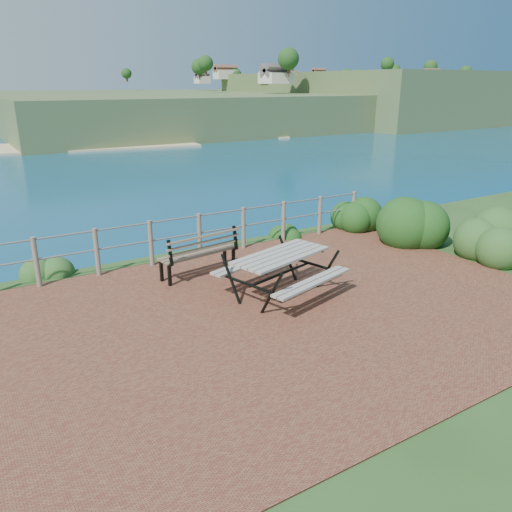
{
  "coord_description": "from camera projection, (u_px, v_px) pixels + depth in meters",
  "views": [
    {
      "loc": [
        -4.56,
        -6.53,
        3.77
      ],
      "look_at": [
        -0.01,
        0.88,
        0.75
      ],
      "focal_mm": 35.0,
      "sensor_mm": 36.0,
      "label": 1
    }
  ],
  "objects": [
    {
      "name": "shrub_lip_west",
      "position": [
        47.0,
        275.0,
        10.34
      ],
      "size": [
        0.85,
        0.85,
        0.62
      ],
      "primitive_type": "ellipsoid",
      "color": "#205723",
      "rests_on": "ground"
    },
    {
      "name": "shrub_lip_east",
      "position": [
        284.0,
        236.0,
        12.98
      ],
      "size": [
        0.67,
        0.67,
        0.37
      ],
      "primitive_type": "ellipsoid",
      "color": "#174013",
      "rests_on": "ground"
    },
    {
      "name": "park_bench",
      "position": [
        198.0,
        246.0,
        10.14
      ],
      "size": [
        1.73,
        0.66,
        0.95
      ],
      "rotation": [
        0.0,
        0.0,
        0.14
      ],
      "color": "brown",
      "rests_on": "ground"
    },
    {
      "name": "shrub_right_front",
      "position": [
        412.0,
        241.0,
        12.62
      ],
      "size": [
        1.55,
        1.55,
        2.2
      ],
      "primitive_type": "ellipsoid",
      "color": "#174013",
      "rests_on": "ground"
    },
    {
      "name": "shrub_right_back",
      "position": [
        492.0,
        259.0,
        11.31
      ],
      "size": [
        1.3,
        1.3,
        1.85
      ],
      "primitive_type": "ellipsoid",
      "color": "#205723",
      "rests_on": "ground"
    },
    {
      "name": "picnic_table",
      "position": [
        280.0,
        270.0,
        9.17
      ],
      "size": [
        2.05,
        1.61,
        0.81
      ],
      "rotation": [
        0.0,
        0.0,
        0.26
      ],
      "color": "gray",
      "rests_on": "ground"
    },
    {
      "name": "ground",
      "position": [
        283.0,
        310.0,
        8.74
      ],
      "size": [
        10.0,
        7.0,
        0.12
      ],
      "primitive_type": "cube",
      "color": "brown",
      "rests_on": "ground"
    },
    {
      "name": "shrub_right_edge",
      "position": [
        350.0,
        227.0,
        13.81
      ],
      "size": [
        1.19,
        1.19,
        1.69
      ],
      "primitive_type": "ellipsoid",
      "color": "#174013",
      "rests_on": "ground"
    },
    {
      "name": "distant_bay",
      "position": [
        337.0,
        94.0,
        257.87
      ],
      "size": [
        290.0,
        232.36,
        24.0
      ],
      "color": "#405A2D",
      "rests_on": "ground"
    },
    {
      "name": "safety_railing",
      "position": [
        199.0,
        233.0,
        11.25
      ],
      "size": [
        9.4,
        0.1,
        1.0
      ],
      "color": "#6B5B4C",
      "rests_on": "ground"
    }
  ]
}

